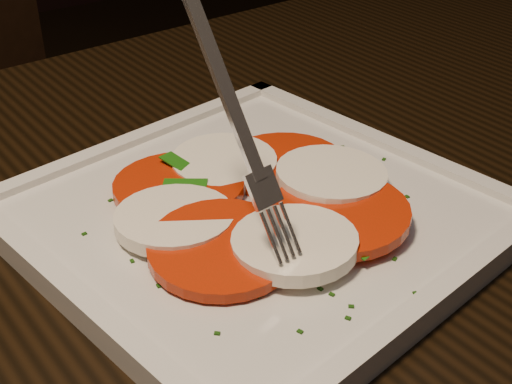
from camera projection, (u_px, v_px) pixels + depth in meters
The scene contains 4 objects.
table at pixel (272, 307), 0.60m from camera, with size 1.24×0.86×0.75m.
plate at pixel (256, 218), 0.53m from camera, with size 0.31×0.31×0.01m, color silver.
caprese_salad at pixel (256, 199), 0.52m from camera, with size 0.25×0.24×0.02m.
fork at pixel (220, 106), 0.44m from camera, with size 0.04×0.11×0.16m, color white, non-canonical shape.
Camera 1 is at (0.01, -0.23, 1.06)m, focal length 50.00 mm.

